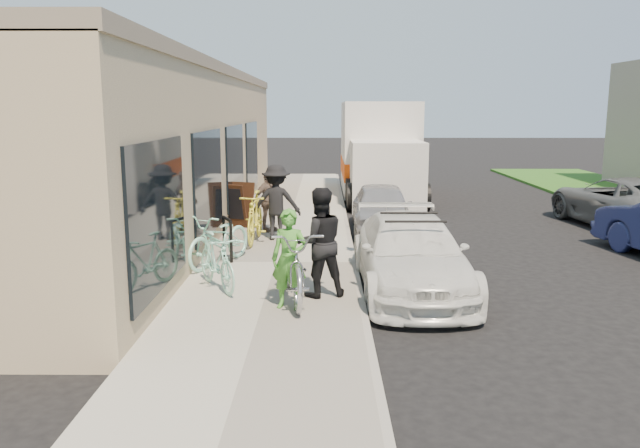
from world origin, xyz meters
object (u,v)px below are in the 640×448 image
object	(u,v)px
sedan_silver	(381,208)
woman_rider	(289,259)
tandem_bike	(294,264)
cruiser_bike_a	(217,262)
bystander_b	(268,201)
cruiser_bike_c	(255,217)
moving_truck	(379,155)
bike_rack	(227,234)
sedan_white	(411,255)
sandwich_board	(237,205)
bystander_a	(276,202)
cruiser_bike_b	(220,239)
far_car_gray	(624,202)
man_standing	(319,242)

from	to	relation	value
sedan_silver	woman_rider	xyz separation A→B (m)	(-2.01, -6.80, 0.29)
sedan_silver	tandem_bike	bearing A→B (deg)	-105.33
cruiser_bike_a	bystander_b	distance (m)	5.08
cruiser_bike_c	moving_truck	bearing A→B (deg)	70.14
sedan_silver	bystander_b	bearing A→B (deg)	-164.32
sedan_silver	moving_truck	world-z (taller)	moving_truck
bike_rack	sedan_white	size ratio (longest dim) A/B	0.19
sandwich_board	woman_rider	size ratio (longest dim) A/B	0.73
sedan_white	bystander_a	world-z (taller)	bystander_a
bike_rack	sedan_white	xyz separation A→B (m)	(3.45, -1.64, -0.02)
bike_rack	cruiser_bike_a	xyz separation A→B (m)	(0.14, -2.06, -0.05)
moving_truck	woman_rider	world-z (taller)	moving_truck
sedan_silver	cruiser_bike_b	xyz separation A→B (m)	(-3.50, -4.11, 0.04)
bike_rack	sandwich_board	distance (m)	3.60
sedan_white	bike_rack	bearing A→B (deg)	153.59
far_car_gray	man_standing	bearing A→B (deg)	33.42
bike_rack	sandwich_board	bearing A→B (deg)	94.82
man_standing	far_car_gray	bearing A→B (deg)	-155.22
cruiser_bike_b	sedan_silver	bearing A→B (deg)	74.46
bike_rack	far_car_gray	bearing A→B (deg)	23.36
far_car_gray	tandem_bike	size ratio (longest dim) A/B	2.21
sedan_white	far_car_gray	xyz separation A→B (m)	(6.52, 5.95, 0.04)
bystander_a	bystander_b	distance (m)	1.05
cruiser_bike_c	bystander_a	size ratio (longest dim) A/B	1.10
sandwich_board	cruiser_bike_a	size ratio (longest dim) A/B	0.71
man_standing	cruiser_bike_b	xyz separation A→B (m)	(-1.94, 2.04, -0.37)
sandwich_board	bystander_a	size ratio (longest dim) A/B	0.64
sedan_silver	sedan_white	bearing A→B (deg)	-87.92
man_standing	cruiser_bike_a	distance (m)	1.81
moving_truck	man_standing	xyz separation A→B (m)	(-2.06, -12.59, -0.46)
cruiser_bike_b	sedan_white	bearing A→B (deg)	5.56
sandwich_board	cruiser_bike_b	xyz separation A→B (m)	(0.22, -3.99, -0.05)
sedan_silver	bystander_b	size ratio (longest dim) A/B	2.45
woman_rider	cruiser_bike_c	size ratio (longest dim) A/B	0.80
sandwich_board	cruiser_bike_c	distance (m)	2.02
cruiser_bike_c	bystander_b	bearing A→B (deg)	84.90
tandem_bike	woman_rider	xyz separation A→B (m)	(-0.05, -0.44, 0.18)
tandem_bike	bystander_b	bearing A→B (deg)	90.62
bystander_b	cruiser_bike_b	bearing A→B (deg)	-141.99
man_standing	cruiser_bike_c	xyz separation A→B (m)	(-1.49, 4.13, -0.31)
sandwich_board	bystander_a	bearing A→B (deg)	-32.50
sandwich_board	bystander_b	world-z (taller)	bystander_b
bike_rack	woman_rider	size ratio (longest dim) A/B	0.56
moving_truck	bystander_b	xyz separation A→B (m)	(-3.36, -7.15, -0.60)
tandem_bike	cruiser_bike_c	distance (m)	4.47
cruiser_bike_b	bystander_b	world-z (taller)	bystander_b
bystander_a	cruiser_bike_b	bearing A→B (deg)	68.75
sandwich_board	cruiser_bike_a	bearing A→B (deg)	-63.57
sandwich_board	bystander_b	bearing A→B (deg)	-12.57
bike_rack	cruiser_bike_b	xyz separation A→B (m)	(-0.08, -0.40, -0.00)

